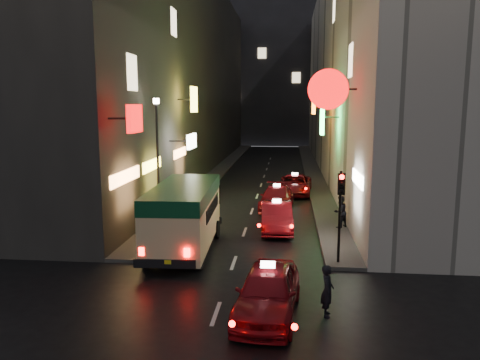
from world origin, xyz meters
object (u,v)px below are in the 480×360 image
(taxi_near, at_px, (268,288))
(pedestrian_crossing, at_px, (327,287))
(traffic_light, at_px, (341,197))
(lamp_post, at_px, (158,154))
(minibus, at_px, (184,210))

(taxi_near, height_order, pedestrian_crossing, taxi_near)
(pedestrian_crossing, relative_size, traffic_light, 0.50)
(taxi_near, xyz_separation_m, pedestrian_crossing, (1.72, 0.14, 0.02))
(pedestrian_crossing, bearing_deg, traffic_light, -7.25)
(lamp_post, bearing_deg, taxi_near, -57.42)
(traffic_light, bearing_deg, lamp_post, 151.09)
(minibus, height_order, traffic_light, traffic_light)
(taxi_near, distance_m, pedestrian_crossing, 1.73)
(pedestrian_crossing, bearing_deg, lamp_post, 43.17)
(minibus, xyz_separation_m, pedestrian_crossing, (5.44, -5.57, -0.90))
(taxi_near, bearing_deg, minibus, 123.09)
(taxi_near, xyz_separation_m, lamp_post, (-5.71, 8.94, 2.88))
(minibus, bearing_deg, taxi_near, -56.91)
(minibus, relative_size, traffic_light, 1.88)
(traffic_light, xyz_separation_m, lamp_post, (-8.20, 4.53, 1.04))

